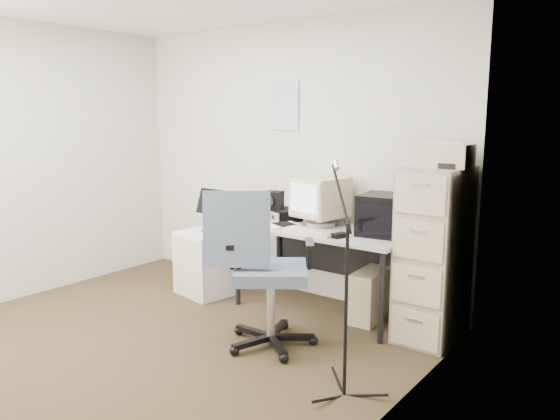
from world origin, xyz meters
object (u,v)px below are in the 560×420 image
Objects in this scene: desk at (323,270)px; side_cart at (204,263)px; office_chair at (271,269)px; filing_cabinet at (434,254)px.

desk is 2.53× the size of side_cart.
office_chair is at bearing -84.91° from desk.
desk is 1.30× the size of office_chair.
side_cart is (-1.21, 0.54, -0.28)m from office_chair.
desk is at bearing 23.97° from side_cart.
side_cart is (-1.14, -0.28, -0.07)m from desk.
filing_cabinet is 0.99m from desk.
filing_cabinet reaches higher than desk.
filing_cabinet is 2.14m from side_cart.
side_cart is at bearing -166.33° from desk.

